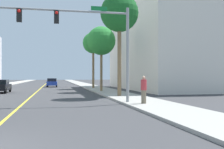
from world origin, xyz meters
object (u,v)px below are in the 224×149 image
at_px(car_black, 1,86).
at_px(pedestrian, 144,90).
at_px(traffic_signal_mast, 84,31).
at_px(car_blue, 52,83).
at_px(palm_near, 119,14).
at_px(palm_mid, 101,41).
at_px(palm_far, 93,43).

distance_m(car_black, pedestrian, 20.01).
xyz_separation_m(traffic_signal_mast, car_blue, (-2.32, 31.10, -4.15)).
relative_size(traffic_signal_mast, car_black, 2.34).
relative_size(palm_near, palm_mid, 1.19).
bearing_deg(pedestrian, palm_mid, -42.94).
bearing_deg(traffic_signal_mast, pedestrian, -18.43).
bearing_deg(car_black, palm_near, -38.32).
height_order(car_blue, car_black, car_blue).
xyz_separation_m(palm_near, pedestrian, (-0.05, -6.98, -6.50)).
distance_m(palm_mid, car_blue, 18.75).
relative_size(palm_mid, car_blue, 2.00).
distance_m(palm_far, pedestrian, 24.50).
distance_m(palm_near, car_black, 16.41).
relative_size(traffic_signal_mast, pedestrian, 5.63).
distance_m(palm_mid, palm_far, 8.44).
height_order(traffic_signal_mast, palm_mid, palm_mid).
height_order(palm_mid, pedestrian, palm_mid).
bearing_deg(car_black, palm_mid, -4.28).
distance_m(palm_near, pedestrian, 9.54).
bearing_deg(palm_far, palm_mid, -91.43).
bearing_deg(palm_mid, car_black, 175.82).
height_order(traffic_signal_mast, car_black, traffic_signal_mast).
bearing_deg(pedestrian, car_blue, -32.90).
height_order(traffic_signal_mast, car_blue, traffic_signal_mast).
xyz_separation_m(car_black, pedestrian, (11.69, -16.24, 0.26)).
relative_size(traffic_signal_mast, palm_mid, 1.30).
height_order(palm_far, pedestrian, palm_far).
bearing_deg(palm_mid, palm_far, 88.57).
height_order(palm_near, palm_mid, palm_near).
bearing_deg(palm_near, car_blue, 103.63).
bearing_deg(palm_far, palm_near, -89.96).
bearing_deg(palm_near, palm_mid, 91.52).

